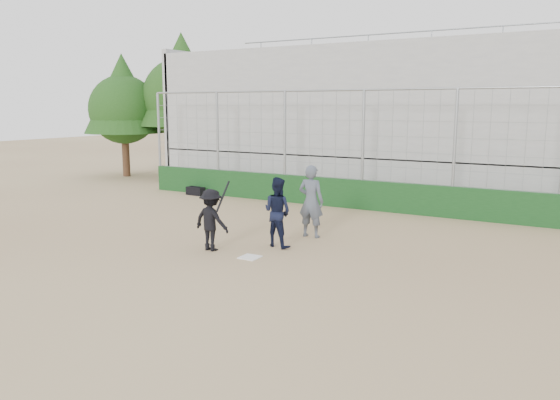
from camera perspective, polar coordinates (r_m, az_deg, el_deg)
The scene contains 10 objects.
ground at distance 12.73m, azimuth -3.15°, elevation -6.04°, with size 90.00×90.00×0.00m, color olive.
home_plate at distance 12.73m, azimuth -3.15°, elevation -5.99°, with size 0.44×0.44×0.02m, color white.
backstop at distance 18.69m, azimuth 8.56°, elevation 1.95°, with size 18.10×0.25×4.04m.
bleachers at distance 23.21m, azimuth 13.18°, elevation 8.18°, with size 20.25×6.70×6.98m.
tree_left at distance 27.67m, azimuth -10.16°, elevation 11.54°, with size 4.48×4.48×7.00m.
tree_right at distance 28.25m, azimuth -16.06°, elevation 10.00°, with size 3.84×3.84×6.00m.
batter_at_plate at distance 13.31m, azimuth -7.19°, elevation -2.07°, with size 1.01×0.75×1.68m.
catcher_crouched at distance 13.56m, azimuth -0.29°, elevation -2.48°, with size 0.99×0.85×1.18m.
umpire at distance 14.54m, azimuth 3.26°, elevation -0.51°, with size 0.71×0.47×1.75m, color #4B525F.
equipment_bag at distance 21.78m, azimuth -8.82°, elevation 0.94°, with size 0.78×0.37×0.36m.
Camera 1 is at (6.68, -10.27, 3.47)m, focal length 35.00 mm.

